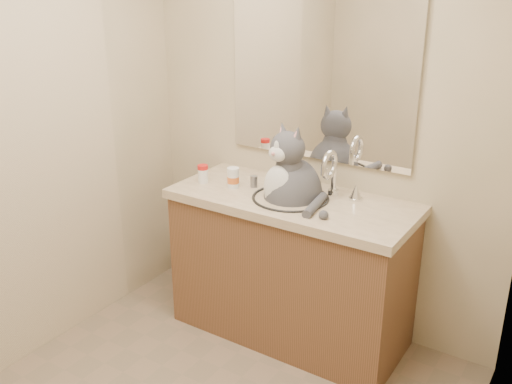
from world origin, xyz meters
TOP-DOWN VIEW (x-y plane):
  - room at (0.00, 0.00)m, footprint 2.22×2.52m
  - vanity at (0.00, 0.96)m, footprint 1.34×0.59m
  - mirror at (0.00, 1.24)m, footprint 1.10×0.02m
  - shower_curtain at (-1.05, 0.10)m, footprint 0.02×1.30m
  - cat at (-0.01, 0.97)m, footprint 0.42×0.44m
  - pill_bottle_redcap at (-0.55, 0.89)m, footprint 0.08×0.08m
  - pill_bottle_orange at (-0.35, 0.92)m, footprint 0.09×0.09m
  - grey_canister at (-0.26, 0.98)m, footprint 0.05×0.05m

SIDE VIEW (x-z plane):
  - vanity at x=0.00m, z-range -0.12..1.00m
  - grey_canister at x=-0.26m, z-range 0.85..0.92m
  - cat at x=-0.01m, z-range 0.58..1.20m
  - pill_bottle_redcap at x=-0.55m, z-range 0.85..0.95m
  - pill_bottle_orange at x=-0.35m, z-range 0.85..0.96m
  - shower_curtain at x=-1.05m, z-range 0.06..2.00m
  - room at x=0.00m, z-range -0.01..2.41m
  - mirror at x=0.00m, z-range 1.00..1.90m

